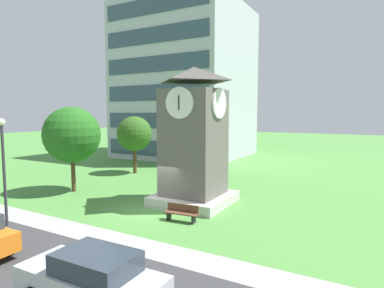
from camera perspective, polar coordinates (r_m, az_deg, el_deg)
The scene contains 10 objects.
ground_plane at distance 19.29m, azimuth -7.15°, elevation -11.66°, with size 160.00×160.00×0.00m, color #4C893D.
street_asphalt at distance 13.77m, azimuth -30.50°, elevation -19.62°, with size 120.00×7.20×0.01m, color #38383A.
kerb_strip at distance 16.22m, azimuth -16.50°, elevation -15.21°, with size 120.00×1.60×0.01m, color #9E9E99.
office_building at distance 43.48m, azimuth -0.99°, elevation 10.68°, with size 14.90×14.45×19.20m.
clock_tower at distance 19.97m, azimuth 0.33°, elevation -0.12°, with size 4.43×4.43×8.48m.
park_bench at distance 17.31m, azimuth -1.85°, elevation -12.04°, with size 1.84×0.65×0.88m.
street_lamp at distance 18.55m, azimuth -30.40°, elevation -2.33°, with size 0.36×0.36×5.41m.
tree_near_tower at distance 24.60m, azimuth -20.48°, elevation 1.53°, with size 4.03×4.03×6.15m.
tree_by_building at distance 30.76m, azimuth -10.16°, elevation 1.77°, with size 3.29×3.29×5.39m.
parked_car_silver at distance 10.59m, azimuth -17.22°, elevation -21.81°, with size 4.64×2.04×1.69m.
Camera 1 is at (10.95, -14.83, 5.68)m, focal length 30.14 mm.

